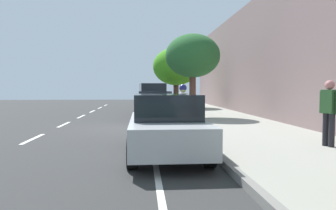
{
  "coord_description": "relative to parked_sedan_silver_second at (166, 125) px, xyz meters",
  "views": [
    {
      "loc": [
        0.44,
        -13.79,
        1.68
      ],
      "look_at": [
        1.33,
        -2.21,
        1.07
      ],
      "focal_mm": 34.79,
      "sensor_mm": 36.0,
      "label": 1
    }
  ],
  "objects": [
    {
      "name": "parked_sedan_silver_second",
      "position": [
        0.0,
        0.0,
        0.0
      ],
      "size": [
        1.86,
        4.41,
        1.52
      ],
      "color": "#B7BABF",
      "rests_on": "ground"
    },
    {
      "name": "ground",
      "position": [
        -1.01,
        5.73,
        -0.75
      ],
      "size": [
        66.37,
        66.37,
        0.0
      ],
      "primitive_type": "plane",
      "color": "#323232"
    },
    {
      "name": "building_facade",
      "position": [
        5.75,
        5.73,
        2.54
      ],
      "size": [
        0.5,
        41.48,
        6.58
      ],
      "primitive_type": "cube",
      "color": "gray",
      "rests_on": "ground"
    },
    {
      "name": "cyclist_with_backpack",
      "position": [
        0.92,
        3.81,
        0.37
      ],
      "size": [
        0.46,
        0.61,
        1.82
      ],
      "color": "#C6B284",
      "rests_on": "ground"
    },
    {
      "name": "lane_stripe_bike_edge",
      "position": [
        -0.31,
        5.73,
        -0.75
      ],
      "size": [
        0.12,
        41.48,
        0.01
      ],
      "primitive_type": "cube",
      "color": "white",
      "rests_on": "ground"
    },
    {
      "name": "bicycle_at_curb",
      "position": [
        0.7,
        4.25,
        -0.38
      ],
      "size": [
        1.74,
        0.46,
        0.76
      ],
      "color": "black",
      "rests_on": "ground"
    },
    {
      "name": "street_tree_corner",
      "position": [
        2.04,
        17.53,
        2.6
      ],
      "size": [
        3.64,
        3.64,
        4.69
      ],
      "color": "#523531",
      "rests_on": "sidewalk"
    },
    {
      "name": "curb_edge",
      "position": [
        1.16,
        5.73,
        -0.67
      ],
      "size": [
        0.16,
        41.48,
        0.16
      ],
      "primitive_type": "cube",
      "color": "gray",
      "rests_on": "ground"
    },
    {
      "name": "pedestrian_on_phone",
      "position": [
        4.24,
        0.0,
        0.38
      ],
      "size": [
        0.32,
        0.6,
        1.72
      ],
      "color": "black",
      "rests_on": "sidewalk"
    },
    {
      "name": "parked_sedan_dark_blue_mid",
      "position": [
        0.02,
        8.17,
        0.0
      ],
      "size": [
        1.89,
        4.42,
        1.52
      ],
      "color": "navy",
      "rests_on": "ground"
    },
    {
      "name": "street_tree_far_end",
      "position": [
        2.04,
        8.96,
        2.59
      ],
      "size": [
        2.87,
        2.87,
        4.35
      ],
      "color": "brown",
      "rests_on": "sidewalk"
    },
    {
      "name": "sidewalk",
      "position": [
        3.37,
        5.73,
        -0.67
      ],
      "size": [
        4.26,
        41.48,
        0.16
      ],
      "primitive_type": "cube",
      "color": "#99988D",
      "rests_on": "ground"
    },
    {
      "name": "lane_stripe_centre",
      "position": [
        -4.19,
        4.99,
        -0.75
      ],
      "size": [
        0.14,
        40.0,
        0.01
      ],
      "color": "white",
      "rests_on": "ground"
    },
    {
      "name": "parked_suv_grey_far",
      "position": [
        0.07,
        14.94,
        0.27
      ],
      "size": [
        2.18,
        4.8,
        1.99
      ],
      "color": "slate",
      "rests_on": "ground"
    }
  ]
}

